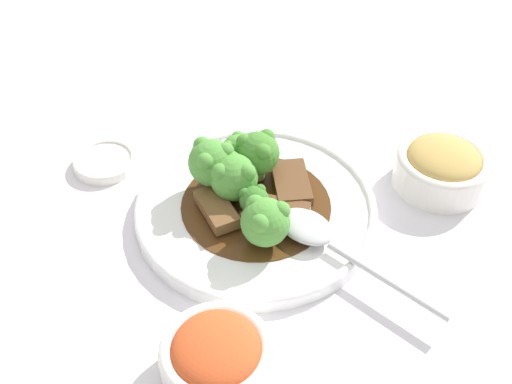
{
  "coord_description": "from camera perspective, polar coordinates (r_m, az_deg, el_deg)",
  "views": [
    {
      "loc": [
        -0.36,
        -0.3,
        0.48
      ],
      "look_at": [
        0.0,
        0.0,
        0.03
      ],
      "focal_mm": 42.0,
      "sensor_mm": 36.0,
      "label": 1
    }
  ],
  "objects": [
    {
      "name": "main_plate",
      "position": [
        0.67,
        0.0,
        -1.48
      ],
      "size": [
        0.27,
        0.27,
        0.02
      ],
      "color": "white",
      "rests_on": "ground_plane"
    },
    {
      "name": "side_bowl_kimchi",
      "position": [
        0.53,
        -3.76,
        -15.44
      ],
      "size": [
        0.1,
        0.1,
        0.05
      ],
      "color": "white",
      "rests_on": "ground_plane"
    },
    {
      "name": "side_bowl_appetizer",
      "position": [
        0.73,
        17.27,
        2.33
      ],
      "size": [
        0.11,
        0.11,
        0.05
      ],
      "color": "white",
      "rests_on": "ground_plane"
    },
    {
      "name": "broccoli_floret_1",
      "position": [
        0.65,
        -2.12,
        1.5
      ],
      "size": [
        0.05,
        0.05,
        0.05
      ],
      "color": "#7FA84C",
      "rests_on": "main_plate"
    },
    {
      "name": "broccoli_floret_0",
      "position": [
        0.67,
        0.18,
        3.78
      ],
      "size": [
        0.05,
        0.05,
        0.06
      ],
      "color": "#8EB756",
      "rests_on": "main_plate"
    },
    {
      "name": "broccoli_floret_3",
      "position": [
        0.64,
        -0.16,
        -0.77
      ],
      "size": [
        0.03,
        0.03,
        0.04
      ],
      "color": "#7FA84C",
      "rests_on": "main_plate"
    },
    {
      "name": "broccoli_floret_2",
      "position": [
        0.61,
        0.89,
        -2.79
      ],
      "size": [
        0.05,
        0.05,
        0.05
      ],
      "color": "#8EB756",
      "rests_on": "main_plate"
    },
    {
      "name": "serving_spoon",
      "position": [
        0.63,
        5.61,
        -3.99
      ],
      "size": [
        0.05,
        0.2,
        0.01
      ],
      "color": "#B7B7BC",
      "rests_on": "main_plate"
    },
    {
      "name": "sauce_dish",
      "position": [
        0.76,
        -14.23,
        2.82
      ],
      "size": [
        0.08,
        0.08,
        0.01
      ],
      "color": "white",
      "rests_on": "ground_plane"
    },
    {
      "name": "beef_strip_1",
      "position": [
        0.65,
        -3.76,
        -1.62
      ],
      "size": [
        0.05,
        0.07,
        0.01
      ],
      "color": "brown",
      "rests_on": "main_plate"
    },
    {
      "name": "beef_strip_2",
      "position": [
        0.65,
        2.82,
        -1.75
      ],
      "size": [
        0.05,
        0.06,
        0.01
      ],
      "color": "brown",
      "rests_on": "main_plate"
    },
    {
      "name": "broccoli_floret_4",
      "position": [
        0.69,
        -1.73,
        4.0
      ],
      "size": [
        0.04,
        0.04,
        0.05
      ],
      "color": "#7FA84C",
      "rests_on": "main_plate"
    },
    {
      "name": "beef_strip_0",
      "position": [
        0.68,
        3.38,
        0.9
      ],
      "size": [
        0.08,
        0.08,
        0.01
      ],
      "color": "brown",
      "rests_on": "main_plate"
    },
    {
      "name": "broccoli_floret_5",
      "position": [
        0.66,
        -4.23,
        2.88
      ],
      "size": [
        0.05,
        0.05,
        0.06
      ],
      "color": "#7FA84C",
      "rests_on": "main_plate"
    },
    {
      "name": "ground_plane",
      "position": [
        0.68,
        0.0,
        -2.08
      ],
      "size": [
        4.0,
        4.0,
        0.0
      ],
      "primitive_type": "plane",
      "color": "silver"
    }
  ]
}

